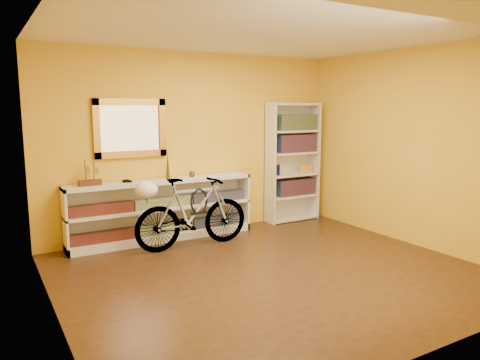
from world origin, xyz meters
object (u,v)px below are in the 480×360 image
bicycle (193,212)px  helmet (146,190)px  bookcase (293,162)px  console_unit (163,210)px

bicycle → helmet: bicycle is taller
bookcase → console_unit: bearing=-179.4°
bookcase → bicycle: size_ratio=1.19×
console_unit → bicycle: bearing=-67.7°
console_unit → helmet: helmet is taller
bicycle → bookcase: bearing=-74.0°
console_unit → bookcase: bookcase is taller
bookcase → bicycle: bookcase is taller
bicycle → helmet: size_ratio=5.61×
console_unit → helmet: size_ratio=9.16×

